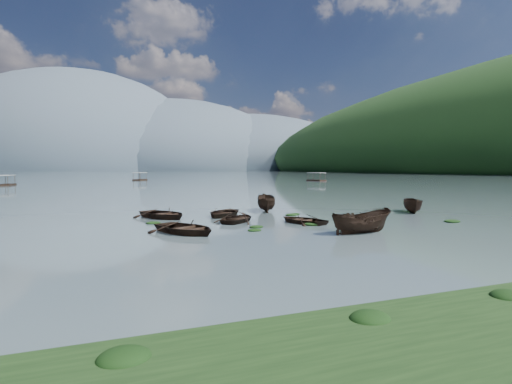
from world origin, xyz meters
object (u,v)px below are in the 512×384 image
object	(u,v)px
pontoon_left	(7,185)
rowboat_0	(185,233)
rowboat_3	(303,223)
pontoon_centre	(140,180)

from	to	relation	value
pontoon_left	rowboat_0	bearing A→B (deg)	-67.71
rowboat_3	pontoon_left	bearing A→B (deg)	-88.70
rowboat_0	rowboat_3	xyz separation A→B (m)	(9.08, 1.59, 0.00)
pontoon_centre	rowboat_0	bearing A→B (deg)	-66.01
rowboat_0	pontoon_left	bearing A→B (deg)	79.51
rowboat_3	rowboat_0	bearing A→B (deg)	-11.77
pontoon_centre	rowboat_3	bearing A→B (deg)	-61.59
rowboat_3	pontoon_centre	size ratio (longest dim) A/B	0.60
rowboat_3	pontoon_centre	xyz separation A→B (m)	(-2.30, 116.40, 0.00)
pontoon_left	pontoon_centre	bearing A→B (deg)	49.21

